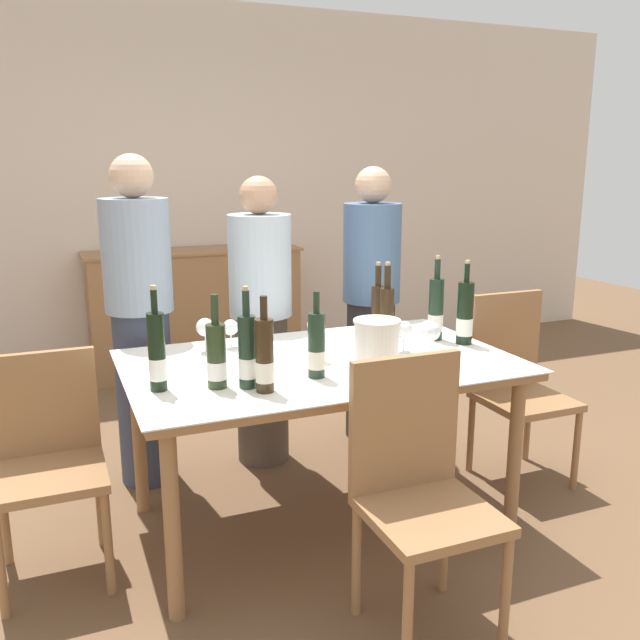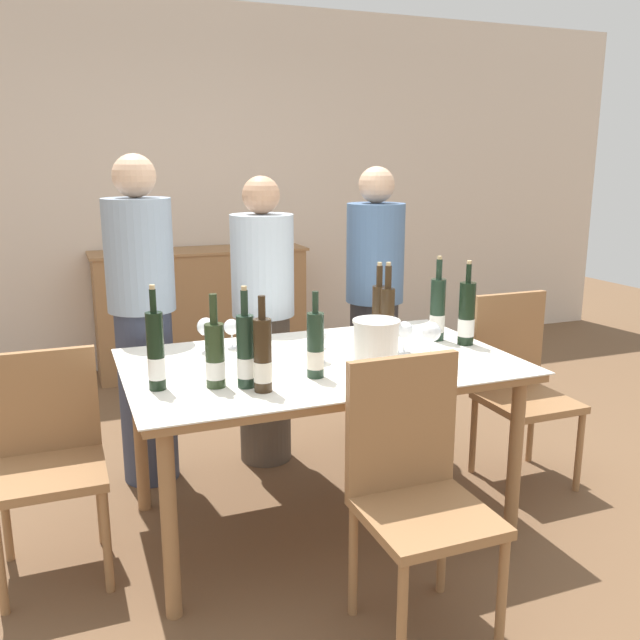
# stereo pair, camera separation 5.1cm
# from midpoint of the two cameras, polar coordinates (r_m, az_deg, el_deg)

# --- Properties ---
(ground_plane) EXTENTS (12.00, 12.00, 0.00)m
(ground_plane) POSITION_cam_midpoint_polar(r_m,az_deg,el_deg) (3.24, -0.47, -16.61)
(ground_plane) COLOR brown
(back_wall) EXTENTS (8.00, 0.10, 2.80)m
(back_wall) POSITION_cam_midpoint_polar(r_m,az_deg,el_deg) (5.54, -11.66, 10.76)
(back_wall) COLOR beige
(back_wall) RESTS_ON ground_plane
(sideboard_cabinet) EXTENTS (1.63, 0.46, 0.95)m
(sideboard_cabinet) POSITION_cam_midpoint_polar(r_m,az_deg,el_deg) (5.37, -10.69, 0.79)
(sideboard_cabinet) COLOR #996B42
(sideboard_cabinet) RESTS_ON ground_plane
(dining_table) EXTENTS (1.66, 1.03, 0.77)m
(dining_table) POSITION_cam_midpoint_polar(r_m,az_deg,el_deg) (2.96, -0.50, -4.76)
(dining_table) COLOR #996B42
(dining_table) RESTS_ON ground_plane
(ice_bucket) EXTENTS (0.19, 0.19, 0.22)m
(ice_bucket) POSITION_cam_midpoint_polar(r_m,az_deg,el_deg) (2.77, 4.26, -2.04)
(ice_bucket) COLOR white
(ice_bucket) RESTS_ON dining_table
(wine_bottle_0) EXTENTS (0.06, 0.06, 0.39)m
(wine_bottle_0) POSITION_cam_midpoint_polar(r_m,az_deg,el_deg) (3.17, 4.41, 0.37)
(wine_bottle_0) COLOR #332314
(wine_bottle_0) RESTS_ON dining_table
(wine_bottle_1) EXTENTS (0.06, 0.06, 0.41)m
(wine_bottle_1) POSITION_cam_midpoint_polar(r_m,az_deg,el_deg) (3.05, 5.15, -0.03)
(wine_bottle_1) COLOR #332314
(wine_bottle_1) RESTS_ON dining_table
(wine_bottle_2) EXTENTS (0.07, 0.07, 0.37)m
(wine_bottle_2) POSITION_cam_midpoint_polar(r_m,az_deg,el_deg) (2.52, -5.27, -3.16)
(wine_bottle_2) COLOR #332314
(wine_bottle_2) RESTS_ON dining_table
(wine_bottle_3) EXTENTS (0.07, 0.07, 0.39)m
(wine_bottle_3) POSITION_cam_midpoint_polar(r_m,az_deg,el_deg) (2.57, -6.72, -2.79)
(wine_bottle_3) COLOR #1E3323
(wine_bottle_3) RESTS_ON dining_table
(wine_bottle_4) EXTENTS (0.07, 0.07, 0.40)m
(wine_bottle_4) POSITION_cam_midpoint_polar(r_m,az_deg,el_deg) (2.60, -14.12, -2.79)
(wine_bottle_4) COLOR black
(wine_bottle_4) RESTS_ON dining_table
(wine_bottle_5) EXTENTS (0.07, 0.07, 0.35)m
(wine_bottle_5) POSITION_cam_midpoint_polar(r_m,az_deg,el_deg) (2.68, -0.85, -2.29)
(wine_bottle_5) COLOR #1E3323
(wine_bottle_5) RESTS_ON dining_table
(wine_bottle_6) EXTENTS (0.07, 0.07, 0.41)m
(wine_bottle_6) POSITION_cam_midpoint_polar(r_m,az_deg,el_deg) (3.29, 9.29, 0.79)
(wine_bottle_6) COLOR #1E3323
(wine_bottle_6) RESTS_ON dining_table
(wine_bottle_7) EXTENTS (0.08, 0.08, 0.40)m
(wine_bottle_7) POSITION_cam_midpoint_polar(r_m,az_deg,el_deg) (3.24, 11.66, 0.42)
(wine_bottle_7) COLOR black
(wine_bottle_7) RESTS_ON dining_table
(wine_bottle_8) EXTENTS (0.08, 0.08, 0.36)m
(wine_bottle_8) POSITION_cam_midpoint_polar(r_m,az_deg,el_deg) (2.59, -9.27, -3.07)
(wine_bottle_8) COLOR #28381E
(wine_bottle_8) RESTS_ON dining_table
(wine_glass_0) EXTENTS (0.08, 0.08, 0.15)m
(wine_glass_0) POSITION_cam_midpoint_polar(r_m,az_deg,el_deg) (3.05, 6.59, -0.87)
(wine_glass_0) COLOR white
(wine_glass_0) RESTS_ON dining_table
(wine_glass_1) EXTENTS (0.08, 0.08, 0.15)m
(wine_glass_1) POSITION_cam_midpoint_polar(r_m,az_deg,el_deg) (2.89, -0.76, -1.58)
(wine_glass_1) COLOR white
(wine_glass_1) RESTS_ON dining_table
(wine_glass_2) EXTENTS (0.09, 0.09, 0.16)m
(wine_glass_2) POSITION_cam_midpoint_polar(r_m,az_deg,el_deg) (2.99, 8.82, -1.04)
(wine_glass_2) COLOR white
(wine_glass_2) RESTS_ON dining_table
(wine_glass_3) EXTENTS (0.07, 0.07, 0.14)m
(wine_glass_3) POSITION_cam_midpoint_polar(r_m,az_deg,el_deg) (3.13, -0.96, -0.55)
(wine_glass_3) COLOR white
(wine_glass_3) RESTS_ON dining_table
(wine_glass_4) EXTENTS (0.07, 0.07, 0.14)m
(wine_glass_4) POSITION_cam_midpoint_polar(r_m,az_deg,el_deg) (3.13, -8.00, -0.72)
(wine_glass_4) COLOR white
(wine_glass_4) RESTS_ON dining_table
(wine_glass_5) EXTENTS (0.08, 0.08, 0.16)m
(wine_glass_5) POSITION_cam_midpoint_polar(r_m,az_deg,el_deg) (3.08, -10.11, -0.70)
(wine_glass_5) COLOR white
(wine_glass_5) RESTS_ON dining_table
(chair_left_end) EXTENTS (0.42, 0.42, 0.88)m
(chair_left_end) POSITION_cam_midpoint_polar(r_m,az_deg,el_deg) (2.91, -22.49, -10.11)
(chair_left_end) COLOR #996B42
(chair_left_end) RESTS_ON ground_plane
(chair_right_end) EXTENTS (0.42, 0.42, 0.96)m
(chair_right_end) POSITION_cam_midpoint_polar(r_m,az_deg,el_deg) (3.63, 15.69, -4.57)
(chair_right_end) COLOR #996B42
(chair_right_end) RESTS_ON ground_plane
(chair_near_front) EXTENTS (0.42, 0.42, 0.96)m
(chair_near_front) POSITION_cam_midpoint_polar(r_m,az_deg,el_deg) (2.42, 7.61, -13.08)
(chair_near_front) COLOR #996B42
(chair_near_front) RESTS_ON ground_plane
(person_host) EXTENTS (0.33, 0.33, 1.65)m
(person_host) POSITION_cam_midpoint_polar(r_m,az_deg,el_deg) (3.47, -15.28, -0.31)
(person_host) COLOR #383F56
(person_host) RESTS_ON ground_plane
(person_guest_left) EXTENTS (0.33, 0.33, 1.54)m
(person_guest_left) POSITION_cam_midpoint_polar(r_m,az_deg,el_deg) (3.62, -5.39, -0.32)
(person_guest_left) COLOR #51473D
(person_guest_left) RESTS_ON ground_plane
(person_guest_right) EXTENTS (0.33, 0.33, 1.59)m
(person_guest_right) POSITION_cam_midpoint_polar(r_m,az_deg,el_deg) (3.94, 3.95, 1.18)
(person_guest_right) COLOR #2D2D33
(person_guest_right) RESTS_ON ground_plane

